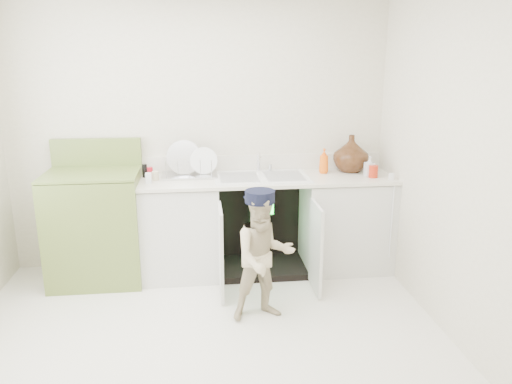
{
  "coord_description": "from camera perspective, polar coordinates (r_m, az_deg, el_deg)",
  "views": [
    {
      "loc": [
        0.0,
        -3.14,
        1.98
      ],
      "look_at": [
        0.44,
        0.7,
        0.9
      ],
      "focal_mm": 35.0,
      "sensor_mm": 36.0,
      "label": 1
    }
  ],
  "objects": [
    {
      "name": "room_shell",
      "position": [
        3.23,
        -6.39,
        2.4
      ],
      "size": [
        6.0,
        5.5,
        1.26
      ],
      "color": "beige",
      "rests_on": "ground"
    },
    {
      "name": "ground",
      "position": [
        3.71,
        -5.79,
        -16.74
      ],
      "size": [
        3.5,
        3.5,
        0.0
      ],
      "primitive_type": "plane",
      "color": "silver",
      "rests_on": "ground"
    },
    {
      "name": "avocado_stove",
      "position": [
        4.66,
        -17.78,
        -3.59
      ],
      "size": [
        0.8,
        0.65,
        1.24
      ],
      "color": "olive",
      "rests_on": "ground"
    },
    {
      "name": "counter_run",
      "position": [
        4.64,
        0.99,
        -3.32
      ],
      "size": [
        2.44,
        1.02,
        1.25
      ],
      "color": "silver",
      "rests_on": "ground"
    },
    {
      "name": "repair_worker",
      "position": [
        3.78,
        0.9,
        -7.26
      ],
      "size": [
        0.54,
        0.78,
        1.02
      ],
      "rotation": [
        0.0,
        0.0,
        0.17
      ],
      "color": "beige",
      "rests_on": "ground"
    }
  ]
}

